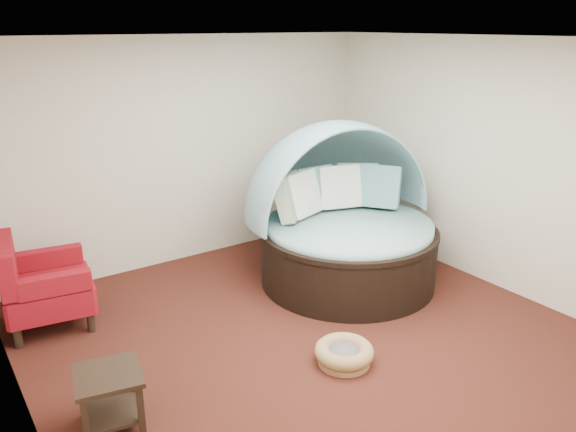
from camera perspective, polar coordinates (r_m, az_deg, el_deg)
floor at (r=5.66m, az=2.01°, el=-12.05°), size 5.00×5.00×0.00m
wall_back at (r=7.17m, az=-9.95°, el=6.49°), size 5.00×0.00×5.00m
wall_left at (r=4.18m, az=-26.51°, el=-4.41°), size 0.00×5.00×5.00m
wall_right at (r=6.83m, az=19.28°, el=5.09°), size 0.00×5.00×5.00m
ceiling at (r=4.85m, az=2.40°, el=17.59°), size 5.00×5.00×0.00m
canopy_daybed at (r=6.56m, az=5.68°, el=0.76°), size 2.40×2.34×1.89m
pet_basket at (r=5.23m, az=5.72°, el=-13.71°), size 0.66×0.66×0.19m
red_armchair at (r=6.14m, az=-23.78°, el=-6.45°), size 0.94×0.94×0.97m
side_table at (r=4.61m, az=-17.67°, el=-16.65°), size 0.57×0.57×0.46m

